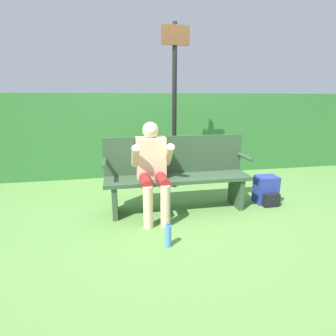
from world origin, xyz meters
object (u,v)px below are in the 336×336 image
object	(u,v)px
park_bench	(177,173)
parked_car	(46,114)
backpack	(266,191)
person_seated	(152,166)
signpost	(175,98)
water_bottle	(168,235)

from	to	relation	value
park_bench	parked_car	world-z (taller)	parked_car
backpack	person_seated	bearing A→B (deg)	-177.24
park_bench	parked_car	xyz separation A→B (m)	(-4.25, 11.12, 0.12)
park_bench	person_seated	xyz separation A→B (m)	(-0.34, -0.15, 0.14)
park_bench	person_seated	distance (m)	0.40
park_bench	parked_car	distance (m)	11.90
signpost	water_bottle	bearing A→B (deg)	-103.92
parked_car	person_seated	bearing A→B (deg)	-155.56
backpack	parked_car	size ratio (longest dim) A/B	0.09
park_bench	person_seated	bearing A→B (deg)	-156.37
park_bench	person_seated	size ratio (longest dim) A/B	1.61
water_bottle	signpost	world-z (taller)	signpost
backpack	signpost	xyz separation A→B (m)	(-1.11, 0.91, 1.24)
person_seated	water_bottle	world-z (taller)	person_seated
park_bench	backpack	size ratio (longest dim) A/B	4.83
park_bench	water_bottle	bearing A→B (deg)	-107.75
person_seated	signpost	size ratio (longest dim) A/B	0.46
person_seated	parked_car	distance (m)	11.93
park_bench	signpost	distance (m)	1.26
water_bottle	person_seated	bearing A→B (deg)	93.60
person_seated	backpack	size ratio (longest dim) A/B	2.99
backpack	parked_car	distance (m)	12.48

